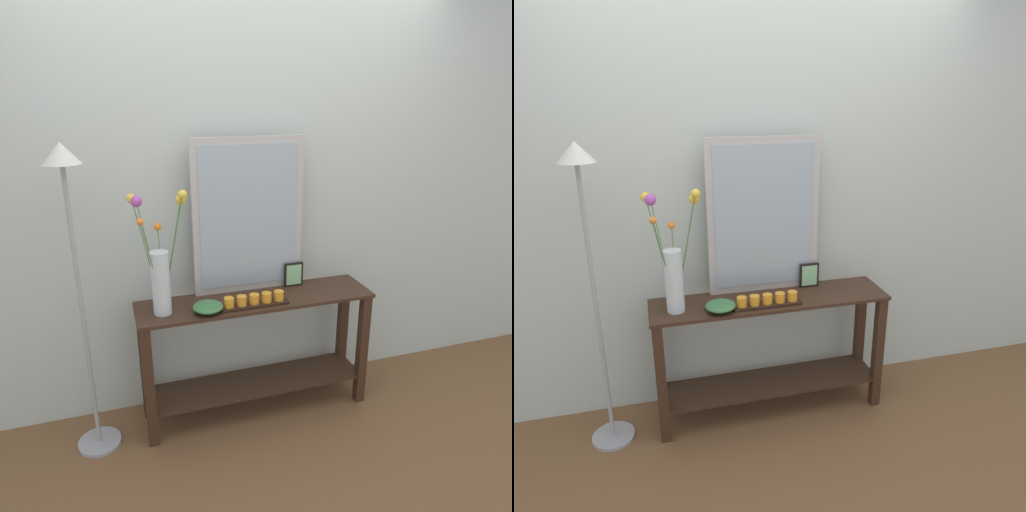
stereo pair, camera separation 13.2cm
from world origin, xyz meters
TOP-DOWN VIEW (x-y plane):
  - ground_plane at (0.00, 0.00)m, footprint 7.00×6.00m
  - wall_back at (0.00, 0.29)m, footprint 6.40×0.08m
  - console_table at (0.00, 0.00)m, footprint 1.39×0.34m
  - mirror_leaning at (-0.00, 0.14)m, footprint 0.66×0.03m
  - tall_vase_left at (-0.54, -0.02)m, footprint 0.30×0.16m
  - candle_tray at (-0.04, -0.09)m, footprint 0.39×0.09m
  - picture_frame_small at (0.28, 0.10)m, footprint 0.12×0.01m
  - decorative_bowl at (-0.31, -0.09)m, footprint 0.17×0.17m
  - floor_lamp at (-0.95, -0.04)m, footprint 0.24×0.24m

SIDE VIEW (x-z plane):
  - ground_plane at x=0.00m, z-range -0.02..0.00m
  - console_table at x=0.00m, z-range 0.08..0.84m
  - candle_tray at x=-0.04m, z-range 0.76..0.83m
  - decorative_bowl at x=-0.31m, z-range 0.77..0.82m
  - picture_frame_small at x=0.28m, z-range 0.76..0.92m
  - tall_vase_left at x=-0.54m, z-range 0.68..1.35m
  - floor_lamp at x=-0.95m, z-range 0.30..1.99m
  - mirror_leaning at x=0.00m, z-range 0.76..1.68m
  - wall_back at x=0.00m, z-range 0.00..2.70m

